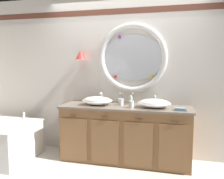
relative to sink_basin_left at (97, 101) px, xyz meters
name	(u,v)px	position (x,y,z in m)	size (l,w,h in m)	color
ground_plane	(117,167)	(0.37, -0.25, -0.93)	(14.00, 14.00, 0.00)	silver
back_wall_assembly	(125,74)	(0.38, 0.34, 0.40)	(6.40, 0.26, 2.60)	silver
vanity_counter	(125,133)	(0.43, 0.03, -0.50)	(1.97, 0.59, 0.86)	olive
sink_basin_left	(97,101)	(0.00, 0.00, 0.00)	(0.47, 0.47, 0.14)	white
sink_basin_right	(154,103)	(0.87, 0.00, 0.00)	(0.48, 0.48, 0.13)	white
faucet_set_left	(101,99)	(0.00, 0.22, 0.00)	(0.21, 0.12, 0.18)	silver
faucet_set_right	(155,101)	(0.87, 0.22, -0.01)	(0.24, 0.14, 0.16)	silver
toothbrush_holder_left	(121,101)	(0.36, 0.09, -0.01)	(0.08, 0.08, 0.20)	white
toothbrush_holder_right	(131,104)	(0.55, -0.09, -0.01)	(0.08, 0.08, 0.22)	white
soap_dispenser	(131,100)	(0.50, 0.16, 0.00)	(0.06, 0.06, 0.16)	#EFE5C6
folded_hand_towel	(180,109)	(1.23, -0.10, -0.05)	(0.16, 0.11, 0.04)	#7593A8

